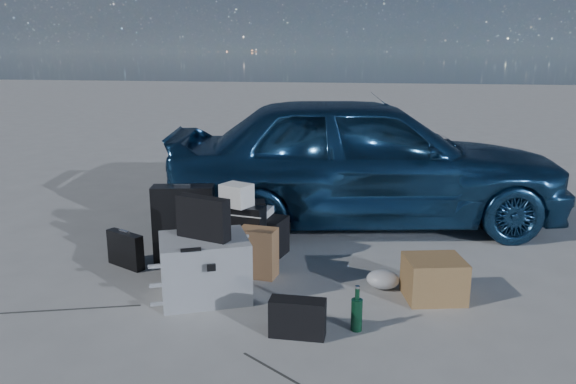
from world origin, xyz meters
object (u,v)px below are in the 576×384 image
at_px(pelican_case, 205,268).
at_px(suitcase_left, 184,224).
at_px(car, 364,159).
at_px(briefcase, 125,250).
at_px(cardboard_box, 434,279).
at_px(green_bottle, 357,309).
at_px(duffel_bag, 249,234).
at_px(suitcase_right, 239,236).

distance_m(pelican_case, suitcase_left, 0.78).
bearing_deg(pelican_case, suitcase_left, 96.86).
bearing_deg(car, suitcase_left, 123.20).
height_order(pelican_case, briefcase, pelican_case).
height_order(car, cardboard_box, car).
bearing_deg(green_bottle, car, 92.09).
distance_m(suitcase_left, duffel_bag, 0.62).
bearing_deg(duffel_bag, car, 60.88).
bearing_deg(cardboard_box, suitcase_left, 169.15).
height_order(suitcase_left, suitcase_right, suitcase_left).
height_order(briefcase, green_bottle, briefcase).
height_order(car, suitcase_right, car).
bearing_deg(suitcase_left, car, 32.83).
xyz_separation_m(pelican_case, cardboard_box, (1.67, 0.27, -0.07)).
xyz_separation_m(car, green_bottle, (0.09, -2.42, -0.54)).
height_order(pelican_case, cardboard_box, pelican_case).
bearing_deg(suitcase_right, duffel_bag, 100.52).
relative_size(car, cardboard_box, 9.77).
distance_m(car, cardboard_box, 2.00).
distance_m(car, pelican_case, 2.39).
height_order(car, green_bottle, car).
height_order(car, suitcase_left, car).
xyz_separation_m(suitcase_right, duffel_bag, (-0.00, 0.34, -0.09)).
distance_m(car, suitcase_left, 2.07).
bearing_deg(briefcase, green_bottle, 5.37).
bearing_deg(duffel_bag, briefcase, -137.11).
bearing_deg(cardboard_box, car, 108.71).
height_order(suitcase_right, duffel_bag, suitcase_right).
xyz_separation_m(pelican_case, suitcase_left, (-0.40, 0.66, 0.11)).
distance_m(suitcase_left, green_bottle, 1.85).
bearing_deg(pelican_case, suitcase_right, 58.17).
distance_m(pelican_case, briefcase, 0.97).
xyz_separation_m(suitcase_left, suitcase_right, (0.49, 0.00, -0.07)).
bearing_deg(pelican_case, car, 39.02).
xyz_separation_m(suitcase_left, green_bottle, (1.54, -0.99, -0.19)).
bearing_deg(car, briefcase, 119.22).
height_order(briefcase, cardboard_box, cardboard_box).
relative_size(car, duffel_bag, 5.93).
bearing_deg(briefcase, pelican_case, -1.31).
bearing_deg(duffel_bag, green_bottle, -38.93).
bearing_deg(suitcase_right, pelican_case, -87.86).
bearing_deg(briefcase, suitcase_right, 39.34).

